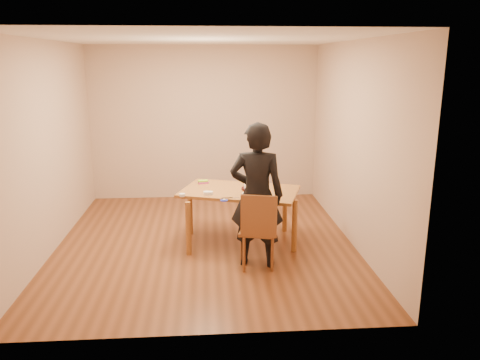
{
  "coord_description": "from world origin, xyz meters",
  "views": [
    {
      "loc": [
        0.03,
        -6.06,
        2.45
      ],
      "look_at": [
        0.47,
        -0.08,
        0.9
      ],
      "focal_mm": 35.0,
      "sensor_mm": 36.0,
      "label": 1
    }
  ],
  "objects": [
    {
      "name": "room_shell",
      "position": [
        0.0,
        0.34,
        1.35
      ],
      "size": [
        4.0,
        4.5,
        2.7
      ],
      "color": "#5B3016",
      "rests_on": "ground"
    },
    {
      "name": "frosting_lid",
      "position": [
        0.24,
        -0.51,
        0.75
      ],
      "size": [
        0.1,
        0.1,
        0.01
      ],
      "primitive_type": "cylinder",
      "color": "#162194",
      "rests_on": "dining_table"
    },
    {
      "name": "frosting_tub",
      "position": [
        0.51,
        -0.44,
        0.79
      ],
      "size": [
        0.08,
        0.08,
        0.07
      ],
      "primitive_type": "cylinder",
      "color": "white",
      "rests_on": "dining_table"
    },
    {
      "name": "dining_table",
      "position": [
        0.47,
        -0.03,
        0.73
      ],
      "size": [
        1.73,
        1.34,
        0.04
      ],
      "primitive_type": "cube",
      "rotation": [
        0.0,
        0.0,
        -0.32
      ],
      "color": "brown",
      "rests_on": "floor"
    },
    {
      "name": "cake",
      "position": [
        0.63,
        -0.0,
        0.8
      ],
      "size": [
        0.19,
        0.19,
        0.06
      ],
      "primitive_type": "cylinder",
      "color": "white",
      "rests_on": "cake_plate"
    },
    {
      "name": "dining_chair",
      "position": [
        0.62,
        -0.8,
        0.45
      ],
      "size": [
        0.47,
        0.47,
        0.04
      ],
      "primitive_type": "cube",
      "rotation": [
        0.0,
        0.0,
        -0.24
      ],
      "color": "brown",
      "rests_on": "floor"
    },
    {
      "name": "candy_box_pink",
      "position": [
        -0.02,
        0.36,
        0.76
      ],
      "size": [
        0.16,
        0.1,
        0.02
      ],
      "primitive_type": "cube",
      "rotation": [
        0.0,
        0.0,
        0.22
      ],
      "color": "#EA3773",
      "rests_on": "dining_table"
    },
    {
      "name": "candy_box_green",
      "position": [
        -0.03,
        0.36,
        0.78
      ],
      "size": [
        0.15,
        0.09,
        0.02
      ],
      "primitive_type": "cube",
      "rotation": [
        0.0,
        0.0,
        0.18
      ],
      "color": "green",
      "rests_on": "candy_box_pink"
    },
    {
      "name": "ramekin_multi",
      "position": [
        -0.29,
        -0.28,
        0.77
      ],
      "size": [
        0.07,
        0.07,
        0.04
      ],
      "primitive_type": "cylinder",
      "color": "white",
      "rests_on": "dining_table"
    },
    {
      "name": "ramekin_yellow",
      "position": [
        0.07,
        -0.21,
        0.77
      ],
      "size": [
        0.08,
        0.08,
        0.04
      ],
      "primitive_type": "cylinder",
      "color": "white",
      "rests_on": "dining_table"
    },
    {
      "name": "spatula",
      "position": [
        0.28,
        -0.4,
        0.75
      ],
      "size": [
        0.14,
        0.02,
        0.01
      ],
      "primitive_type": "cube",
      "rotation": [
        0.0,
        0.0,
        0.07
      ],
      "color": "black",
      "rests_on": "dining_table"
    },
    {
      "name": "frosting_dollop",
      "position": [
        0.24,
        -0.51,
        0.77
      ],
      "size": [
        0.04,
        0.04,
        0.02
      ],
      "primitive_type": "ellipsoid",
      "color": "white",
      "rests_on": "frosting_lid"
    },
    {
      "name": "frosting_dome",
      "position": [
        0.63,
        -0.0,
        0.84
      ],
      "size": [
        0.19,
        0.19,
        0.03
      ],
      "primitive_type": "ellipsoid",
      "color": "white",
      "rests_on": "cake"
    },
    {
      "name": "person",
      "position": [
        0.62,
        -0.76,
        0.88
      ],
      "size": [
        0.71,
        0.53,
        1.76
      ],
      "primitive_type": "imported",
      "rotation": [
        0.0,
        0.0,
        2.96
      ],
      "color": "black",
      "rests_on": "floor"
    },
    {
      "name": "ramekin_green",
      "position": [
        0.02,
        -0.21,
        0.77
      ],
      "size": [
        0.08,
        0.08,
        0.04
      ],
      "primitive_type": "cylinder",
      "color": "white",
      "rests_on": "dining_table"
    },
    {
      "name": "cake_plate",
      "position": [
        0.63,
        -0.0,
        0.76
      ],
      "size": [
        0.27,
        0.27,
        0.02
      ],
      "primitive_type": "cylinder",
      "color": "red",
      "rests_on": "dining_table"
    }
  ]
}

